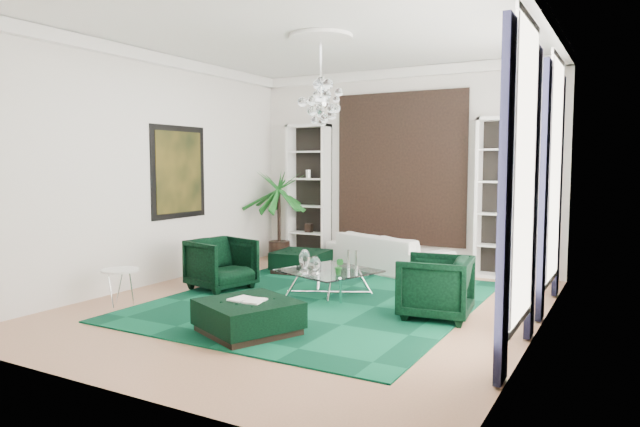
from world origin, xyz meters
The scene contains 30 objects.
floor centered at (0.00, 0.00, -0.01)m, with size 6.00×7.00×0.02m, color tan.
ceiling centered at (0.00, 0.00, 3.81)m, with size 6.00×7.00×0.02m, color white.
wall_back centered at (0.00, 3.51, 1.90)m, with size 6.00×0.02×3.80m, color silver.
wall_front centered at (0.00, -3.51, 1.90)m, with size 6.00×0.02×3.80m, color silver.
wall_left centered at (-3.01, 0.00, 1.90)m, with size 0.02×7.00×3.80m, color silver.
wall_right centered at (3.01, 0.00, 1.90)m, with size 0.02×7.00×3.80m, color silver.
crown_molding centered at (0.00, 0.00, 3.70)m, with size 6.00×7.00×0.18m, color white, non-canonical shape.
ceiling_medallion centered at (0.00, 0.30, 3.77)m, with size 0.90×0.90×0.05m, color white.
tapestry centered at (0.00, 3.46, 1.90)m, with size 2.50×0.06×2.80m, color black.
shelving_left centered at (-1.95, 3.31, 1.40)m, with size 0.90×0.38×2.80m, color white, non-canonical shape.
shelving_right centered at (1.95, 3.31, 1.40)m, with size 0.90×0.38×2.80m, color white, non-canonical shape.
painting centered at (-2.97, 0.60, 1.85)m, with size 0.04×1.30×1.60m, color black.
window_near centered at (2.99, -0.90, 1.90)m, with size 0.03×1.10×2.90m, color white.
curtain_near_a centered at (2.96, -1.68, 1.65)m, with size 0.07×0.30×3.25m, color black.
curtain_near_b centered at (2.96, -0.12, 1.65)m, with size 0.07×0.30×3.25m, color black.
window_far centered at (2.99, 1.50, 1.90)m, with size 0.03×1.10×2.90m, color white.
curtain_far_a centered at (2.96, 0.72, 1.65)m, with size 0.07×0.30×3.25m, color black.
curtain_far_b centered at (2.96, 2.28, 1.65)m, with size 0.07×0.30×3.25m, color black.
rug centered at (0.00, 0.30, 0.01)m, with size 4.20×5.00×0.02m, color #03301D.
sofa centered at (0.00, 2.85, 0.35)m, with size 2.39×0.94×0.70m, color silver.
armchair_left centered at (-1.75, 0.20, 0.41)m, with size 0.87×0.89×0.81m, color black.
armchair_right centered at (1.75, 0.20, 0.41)m, with size 0.87×0.89×0.81m, color black.
coffee_table centered at (0.00, 0.55, 0.21)m, with size 1.20×1.20×0.41m, color white, non-canonical shape.
ottoman_side centered at (-1.35, 2.00, 0.20)m, with size 0.90×0.90×0.40m, color black.
ottoman_front centered at (0.05, -1.55, 0.20)m, with size 1.00×1.00×0.40m, color black.
book centered at (0.05, -1.55, 0.42)m, with size 0.42×0.28×0.03m, color white.
side_table centered at (-2.35, -1.30, 0.25)m, with size 0.52×0.52×0.50m, color white.
palm centered at (-2.45, 2.95, 1.20)m, with size 1.50×1.50×2.40m, color #185F1F, non-canonical shape.
chandelier centered at (0.00, 0.30, 2.85)m, with size 0.80×0.80×0.72m, color white, non-canonical shape.
table_plant centered at (0.30, 0.30, 0.53)m, with size 0.13×0.11×0.24m, color #185F1F.
Camera 1 is at (3.96, -6.86, 2.00)m, focal length 32.00 mm.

